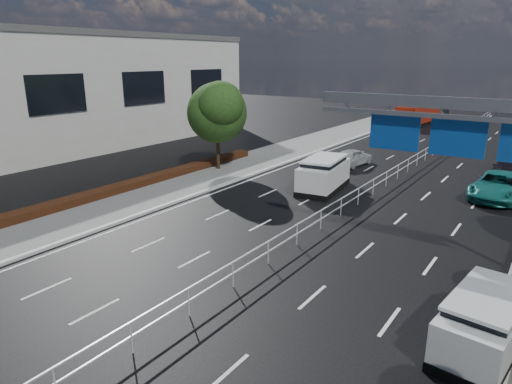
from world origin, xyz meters
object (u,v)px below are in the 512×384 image
Objects in this scene: near_car_silver at (353,157)px; silver_minivan at (486,322)px; near_car_dark at (440,112)px; parked_car_dark at (510,169)px; white_minivan at (324,174)px; overhead_gantry at (479,132)px; parked_car_teal at (499,186)px; red_bus at (420,112)px.

silver_minivan is at bearing 129.42° from near_car_silver.
near_car_dark is 56.55m from silver_minivan.
silver_minivan is at bearing -84.16° from parked_car_dark.
near_car_dark is at bearing 86.31° from white_minivan.
overhead_gantry is 12.88m from parked_car_teal.
near_car_dark reaches higher than parked_car_teal.
red_bus is at bearing 88.18° from white_minivan.
near_car_dark is 34.81m from parked_car_dark.
near_car_silver is at bearing 128.67° from silver_minivan.
white_minivan reaches higher than near_car_silver.
overhead_gantry is 19.43m from near_car_silver.
near_car_silver is (-1.19, 7.61, -0.36)m from white_minivan.
silver_minivan reaches higher than near_car_silver.
near_car_dark is (-12.59, 49.84, -4.78)m from overhead_gantry.
silver_minivan is 16.96m from parked_car_teal.
red_bus reaches higher than parked_car_teal.
parked_car_teal is at bearing 91.15° from overhead_gantry.
near_car_dark is (0.57, 8.29, -0.80)m from red_bus.
near_car_silver is at bearing 125.84° from overhead_gantry.
red_bus is (-3.35, 33.92, 0.58)m from white_minivan.
silver_minivan is (14.15, -54.75, 0.06)m from near_car_dark.
white_minivan is (-9.81, 7.63, -4.56)m from overhead_gantry.
parked_car_teal is at bearing -88.80° from parked_car_dark.
white_minivan is at bearing 90.96° from near_car_dark.
near_car_dark is 1.11× the size of silver_minivan.
near_car_silver is at bearing -81.30° from red_bus.
silver_minivan is at bearing 101.68° from near_car_dark.
red_bus is 2.11× the size of near_car_dark.
red_bus is 48.75m from silver_minivan.
near_car_dark is at bearing 104.18° from overhead_gantry.
red_bus is 1.87× the size of parked_car_teal.
red_bus is 2.35× the size of silver_minivan.
overhead_gantry reaches higher than white_minivan.
white_minivan is 0.48× the size of red_bus.
silver_minivan is at bearing -72.38° from overhead_gantry.
overhead_gantry is 51.63m from near_car_dark.
white_minivan is 1.03× the size of near_car_dark.
near_car_silver is at bearing 167.82° from parked_car_teal.
near_car_dark is 39.85m from parked_car_teal.
near_car_silver is 0.78× the size of parked_car_dark.
near_car_dark reaches higher than parked_car_dark.
white_minivan reaches higher than parked_car_dark.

